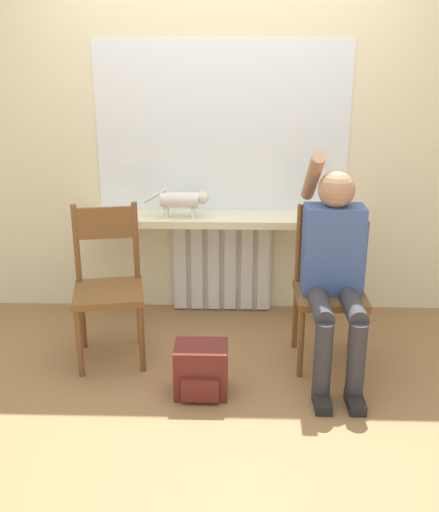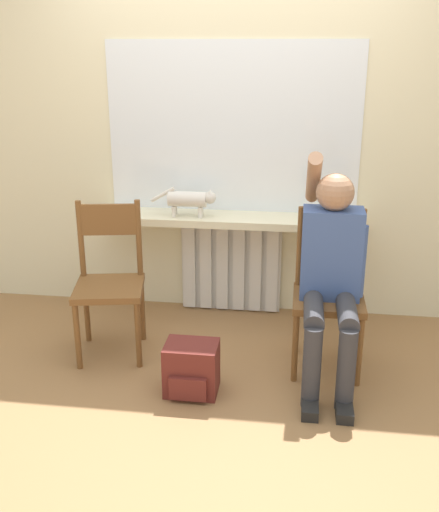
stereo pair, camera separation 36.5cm
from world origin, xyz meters
TOP-DOWN VIEW (x-y plane):
  - ground_plane at (0.00, 0.00)m, footprint 12.00×12.00m
  - wall_with_window at (0.00, 1.23)m, footprint 7.00×0.06m
  - radiator at (0.00, 1.15)m, footprint 0.72×0.08m
  - windowsill at (0.00, 1.04)m, footprint 1.79×0.32m
  - window_glass at (0.00, 1.20)m, footprint 1.72×0.01m
  - chair_left at (-0.67, 0.42)m, footprint 0.48×0.48m
  - chair_right at (0.66, 0.42)m, footprint 0.41×0.41m
  - person at (0.66, 0.30)m, footprint 0.36×1.00m
  - cat at (-0.26, 0.99)m, footprint 0.45×0.10m
  - backpack at (-0.09, -0.00)m, footprint 0.29×0.25m

SIDE VIEW (x-z plane):
  - ground_plane at x=0.00m, z-range 0.00..0.00m
  - backpack at x=-0.09m, z-range 0.00..0.29m
  - radiator at x=0.00m, z-range 0.00..0.70m
  - chair_left at x=-0.67m, z-range 0.01..0.96m
  - chair_right at x=0.66m, z-range 0.01..0.96m
  - person at x=0.66m, z-range 0.01..1.33m
  - windowsill at x=0.00m, z-range 0.70..0.75m
  - cat at x=-0.26m, z-range 0.76..0.97m
  - window_glass at x=0.00m, z-range 0.75..1.89m
  - wall_with_window at x=0.00m, z-range 0.00..2.70m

